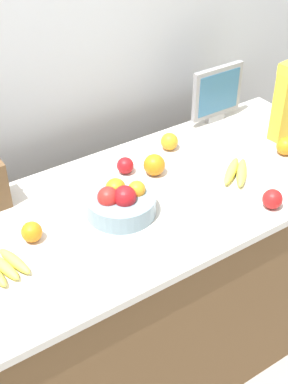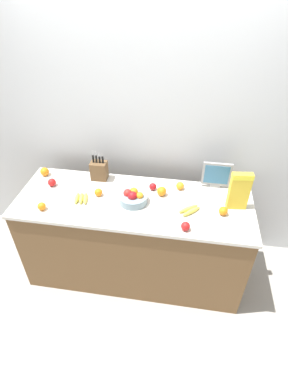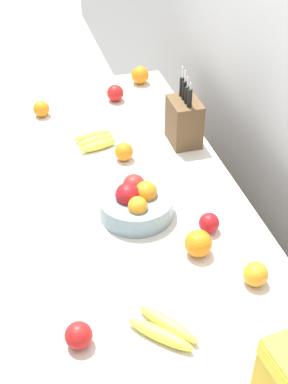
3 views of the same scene
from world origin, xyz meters
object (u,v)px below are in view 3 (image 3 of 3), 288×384
banana_bunch_right (164,329)px  banana_bunch_left (95,140)px  apple_near_bananas (79,335)px  apple_leftmost (115,93)px  orange_front_left (256,274)px  fruit_bowl (136,202)px  apple_rightmost (209,223)px  orange_mid_left (124,152)px  orange_near_bowl (41,109)px  orange_back_center (198,243)px  orange_front_right (140,75)px  knife_block (184,121)px

banana_bunch_right → banana_bunch_left: bearing=179.4°
apple_near_bananas → apple_leftmost: 1.29m
orange_front_left → fruit_bowl: bearing=-147.7°
apple_rightmost → orange_mid_left: orange_mid_left is taller
apple_rightmost → apple_leftmost: 0.92m
banana_bunch_left → orange_near_bowl: orange_near_bowl is taller
banana_bunch_left → orange_back_center: orange_back_center is taller
banana_bunch_right → apple_leftmost: 1.27m
banana_bunch_left → orange_mid_left: size_ratio=2.36×
orange_front_right → apple_rightmost: bearing=-3.4°
orange_mid_left → orange_back_center: (0.55, 0.09, 0.01)m
knife_block → apple_leftmost: 0.44m
banana_bunch_left → orange_near_bowl: (-0.28, -0.17, 0.02)m
knife_block → orange_front_left: knife_block is taller
orange_near_bowl → orange_front_left: bearing=22.6°
orange_near_bowl → banana_bunch_right: bearing=7.7°
apple_rightmost → orange_mid_left: size_ratio=0.94×
apple_leftmost → orange_front_left: size_ratio=1.03×
fruit_bowl → knife_block: bearing=142.1°
orange_back_center → fruit_bowl: bearing=-150.8°
apple_leftmost → orange_mid_left: size_ratio=1.07×
orange_front_left → banana_bunch_left: bearing=-160.8°
orange_front_right → orange_back_center: bearing=-6.6°
orange_front_left → orange_front_right: orange_front_right is taller
knife_block → banana_bunch_left: knife_block is taller
orange_back_center → apple_leftmost: bearing=-178.9°
orange_back_center → apple_rightmost: bearing=142.0°
apple_rightmost → orange_front_left: (0.24, 0.05, 0.00)m
apple_near_bananas → apple_leftmost: apple_leftmost is taller
orange_near_bowl → apple_near_bananas: bearing=-2.4°
knife_block → orange_near_bowl: 0.62m
banana_bunch_left → apple_rightmost: 0.64m
orange_front_right → fruit_bowl: bearing=-16.0°
banana_bunch_right → orange_front_left: size_ratio=2.67×
orange_mid_left → apple_rightmost: bearing=19.4°
apple_rightmost → orange_near_bowl: orange_near_bowl is taller
orange_mid_left → orange_front_left: bearing=16.5°
banana_bunch_left → orange_back_center: 0.70m
knife_block → fruit_bowl: bearing=-37.9°
apple_rightmost → apple_leftmost: apple_leftmost is taller
fruit_bowl → orange_front_right: 0.95m
apple_near_bananas → orange_back_center: size_ratio=0.86×
orange_front_left → orange_front_right: (-1.30, 0.02, 0.01)m
banana_bunch_right → orange_front_right: size_ratio=2.33×
banana_bunch_left → orange_front_left: size_ratio=2.29×
orange_front_left → orange_front_right: size_ratio=0.87×
fruit_bowl → banana_bunch_right: (0.49, -0.05, -0.03)m
fruit_bowl → orange_back_center: size_ratio=2.94×
banana_bunch_left → apple_rightmost: bearing=22.4°
knife_block → orange_front_right: (-0.53, -0.03, -0.05)m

